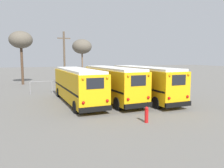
{
  "coord_description": "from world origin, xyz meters",
  "views": [
    {
      "loc": [
        -7.31,
        -19.51,
        4.12
      ],
      "look_at": [
        0.0,
        -0.56,
        1.64
      ],
      "focal_mm": 35.0,
      "sensor_mm": 36.0,
      "label": 1
    }
  ],
  "objects": [
    {
      "name": "school_bus_0",
      "position": [
        -3.18,
        -0.1,
        1.68
      ],
      "size": [
        2.8,
        10.2,
        3.11
      ],
      "color": "#EAAA0F",
      "rests_on": "ground"
    },
    {
      "name": "utility_pole",
      "position": [
        -2.45,
        11.75,
        4.01
      ],
      "size": [
        1.8,
        0.27,
        7.69
      ],
      "color": "brown",
      "rests_on": "ground"
    },
    {
      "name": "fire_hydrant",
      "position": [
        -0.42,
        -7.73,
        0.52
      ],
      "size": [
        0.24,
        0.24,
        1.03
      ],
      "color": "#B21414",
      "rests_on": "ground"
    },
    {
      "name": "bare_tree_0",
      "position": [
        1.69,
        18.42,
        5.97
      ],
      "size": [
        3.39,
        3.39,
        7.28
      ],
      "color": "brown",
      "rests_on": "ground"
    },
    {
      "name": "ground_plane",
      "position": [
        0.0,
        0.0,
        0.0
      ],
      "size": [
        160.0,
        160.0,
        0.0
      ],
      "primitive_type": "plane",
      "color": "#66635E"
    },
    {
      "name": "school_bus_2",
      "position": [
        3.18,
        -1.05,
        1.75
      ],
      "size": [
        2.79,
        10.09,
        3.22
      ],
      "color": "#EAAA0F",
      "rests_on": "ground"
    },
    {
      "name": "bare_tree_1",
      "position": [
        -8.11,
        16.34,
        6.65
      ],
      "size": [
        3.41,
        3.41,
        8.03
      ],
      "color": "#473323",
      "rests_on": "ground"
    },
    {
      "name": "fence_line",
      "position": [
        -0.0,
        6.39,
        0.98
      ],
      "size": [
        14.41,
        0.06,
        1.42
      ],
      "color": "#939399",
      "rests_on": "ground"
    },
    {
      "name": "school_bus_1",
      "position": [
        0.0,
        -0.58,
        1.75
      ],
      "size": [
        2.93,
        9.72,
        3.22
      ],
      "color": "#EAAA0F",
      "rests_on": "ground"
    }
  ]
}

